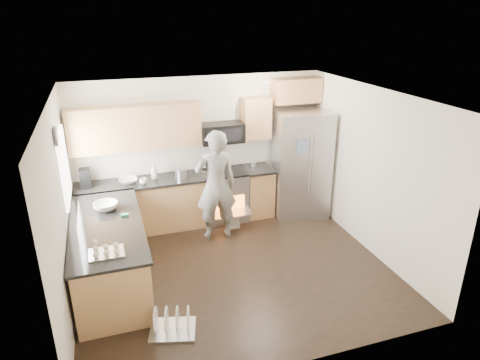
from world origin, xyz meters
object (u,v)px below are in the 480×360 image
object	(u,v)px
refrigerator	(301,164)
dish_rack	(172,325)
person	(216,186)
stove_range	(224,184)

from	to	relation	value
refrigerator	dish_rack	size ratio (longest dim) A/B	3.09
refrigerator	person	xyz separation A→B (m)	(-1.75, -0.41, -0.05)
dish_rack	refrigerator	bearing A→B (deg)	41.06
refrigerator	dish_rack	distance (m)	3.93
person	dish_rack	xyz separation A→B (m)	(-1.14, -2.11, -0.85)
person	refrigerator	bearing A→B (deg)	-165.69
stove_range	person	xyz separation A→B (m)	(-0.33, -0.64, 0.27)
refrigerator	dish_rack	xyz separation A→B (m)	(-2.89, -2.52, -0.90)
stove_range	person	bearing A→B (deg)	-117.05
stove_range	dish_rack	size ratio (longest dim) A/B	2.79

